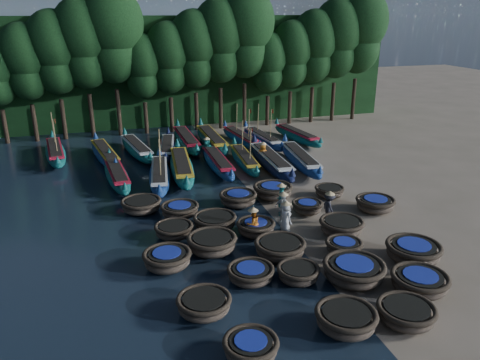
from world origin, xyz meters
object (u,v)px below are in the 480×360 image
object	(u,v)px
long_boat_6	(244,160)
long_boat_17	(297,135)
coracle_9	(413,251)
coracle_22	(238,198)
long_boat_7	(271,161)
fisherman_5	(207,148)
coracle_13	(344,247)
long_boat_5	(218,162)
coracle_6	(251,273)
coracle_10	(167,259)
coracle_23	(273,191)
fisherman_6	(263,154)
coracle_21	(180,210)
long_boat_3	(160,175)
coracle_7	(298,273)
long_boat_15	(241,138)
long_boat_13	(186,140)
fisherman_4	(283,208)
fisherman_1	(281,198)
coracle_17	(256,227)
coracle_8	(354,271)
coracle_24	(329,191)
long_boat_10	(105,154)
coracle_18	(307,207)
coracle_12	(280,248)
coracle_16	(215,221)
coracle_20	(141,205)
coracle_3	(406,313)
coracle_11	(212,243)
coracle_5	(204,304)
coracle_15	(174,230)
coracle_19	(375,204)
long_boat_11	(137,149)
long_boat_2	(117,175)
coracle_1	(251,347)
coracle_14	(342,226)
long_boat_16	(262,139)
long_boat_14	(212,140)
long_boat_8	(300,159)
long_boat_4	(182,167)
fisherman_3	(329,207)
coracle_2	(346,319)
fisherman_0	(286,216)

from	to	relation	value
long_boat_6	long_boat_17	size ratio (longest dim) A/B	0.97
coracle_9	coracle_22	xyz separation A→B (m)	(-5.64, 8.16, -0.02)
long_boat_7	fisherman_5	world-z (taller)	fisherman_5
coracle_13	long_boat_5	distance (m)	13.58
coracle_6	coracle_10	size ratio (longest dim) A/B	0.82
coracle_23	fisherman_6	bearing A→B (deg)	76.10
coracle_21	long_boat_3	world-z (taller)	long_boat_3
long_boat_17	coracle_7	bearing A→B (deg)	-120.83
long_boat_15	fisherman_6	size ratio (longest dim) A/B	4.02
coracle_13	long_boat_13	xyz separation A→B (m)	(-3.55, 19.62, 0.17)
fisherman_4	fisherman_1	bearing A→B (deg)	130.63
coracle_13	coracle_17	bearing A→B (deg)	136.87
coracle_8	coracle_24	distance (m)	9.24
coracle_24	long_boat_10	size ratio (longest dim) A/B	0.23
coracle_10	long_boat_6	bearing A→B (deg)	59.56
coracle_18	fisherman_5	bearing A→B (deg)	104.80
coracle_12	coracle_16	size ratio (longest dim) A/B	0.87
coracle_12	long_boat_5	distance (m)	12.70
coracle_20	coracle_23	size ratio (longest dim) A/B	1.01
coracle_9	fisherman_4	xyz separation A→B (m)	(-4.11, 5.21, 0.43)
coracle_3	coracle_11	bearing A→B (deg)	127.68
coracle_5	coracle_15	size ratio (longest dim) A/B	1.21
coracle_12	coracle_19	bearing A→B (deg)	25.17
long_boat_6	fisherman_1	xyz separation A→B (m)	(-0.60, -8.56, 0.47)
long_boat_11	fisherman_6	distance (m)	9.85
long_boat_5	long_boat_7	world-z (taller)	long_boat_7
long_boat_2	coracle_6	bearing A→B (deg)	-76.35
coracle_11	fisherman_4	world-z (taller)	fisherman_4
coracle_1	fisherman_1	xyz separation A→B (m)	(4.99, 10.15, 0.55)
coracle_14	long_boat_16	bearing A→B (deg)	84.19
coracle_16	long_boat_7	bearing A→B (deg)	53.52
long_boat_14	long_boat_2	bearing A→B (deg)	-140.96
long_boat_8	coracle_23	bearing A→B (deg)	-122.31
coracle_24	coracle_15	bearing A→B (deg)	-164.97
coracle_9	fisherman_6	bearing A→B (deg)	97.27
long_boat_4	long_boat_5	size ratio (longest dim) A/B	1.12
coracle_24	fisherman_4	xyz separation A→B (m)	(-4.04, -2.70, 0.55)
coracle_3	coracle_19	world-z (taller)	coracle_19
coracle_10	long_boat_13	xyz separation A→B (m)	(4.29, 18.55, 0.11)
fisherman_3	long_boat_8	bearing A→B (deg)	-16.11
coracle_9	long_boat_17	bearing A→B (deg)	81.30
coracle_19	coracle_22	distance (m)	7.59
coracle_2	long_boat_6	size ratio (longest dim) A/B	0.34
coracle_12	fisherman_1	size ratio (longest dim) A/B	1.21
coracle_3	long_boat_17	size ratio (longest dim) A/B	0.28
coracle_10	fisherman_0	distance (m)	6.51
coracle_7	coracle_17	xyz separation A→B (m)	(-0.31, 4.49, 0.03)
coracle_16	coracle_7	bearing A→B (deg)	-70.25
coracle_2	coracle_18	world-z (taller)	coracle_2
long_boat_14	coracle_2	bearing A→B (deg)	-92.35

